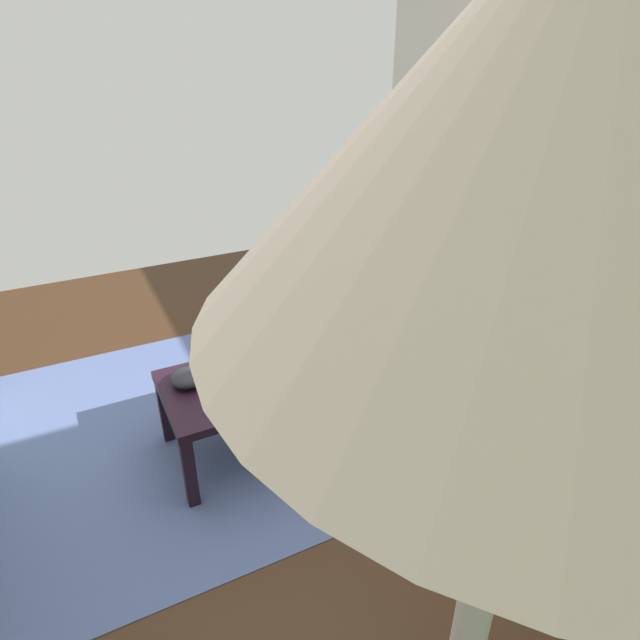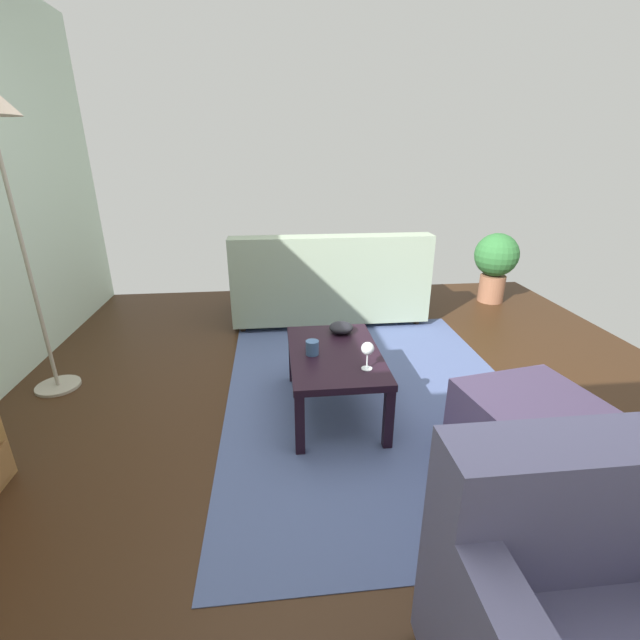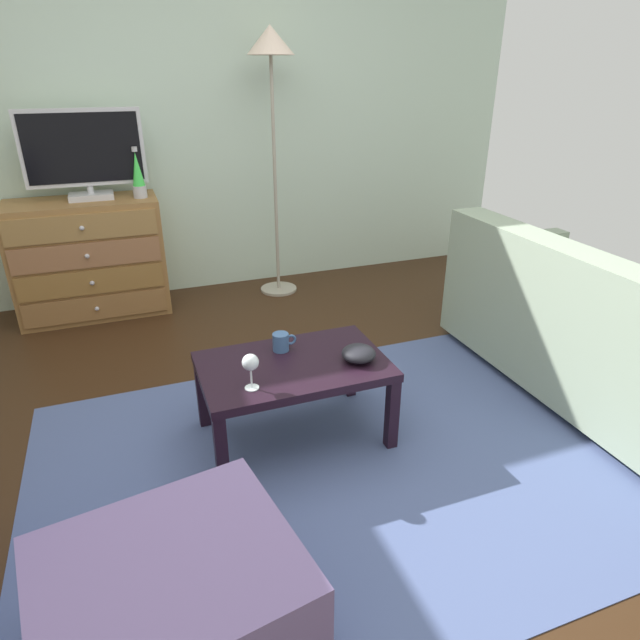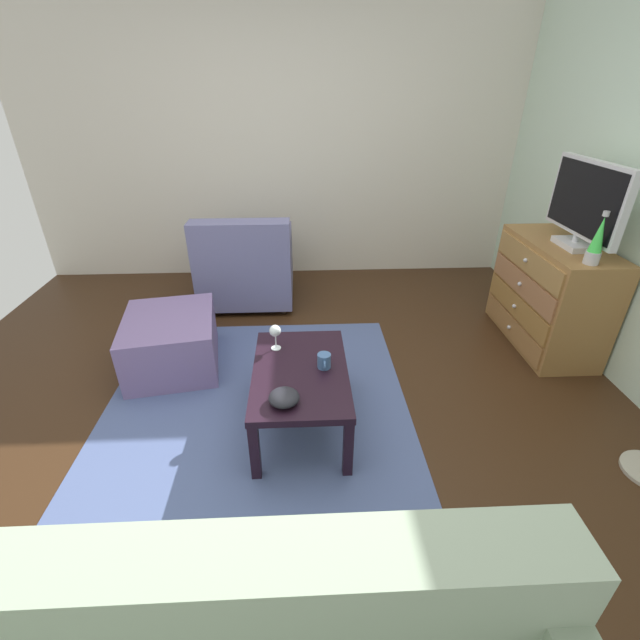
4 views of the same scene
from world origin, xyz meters
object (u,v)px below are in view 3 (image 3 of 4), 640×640
Objects in this scene: coffee_table at (294,373)px; ottoman at (174,611)px; mug at (281,342)px; standing_lamp at (271,69)px; bowl_decorative at (358,353)px; lava_lamp at (138,176)px; tv at (84,152)px; dresser at (90,259)px; couch_large at (595,335)px; wine_glass at (251,364)px.

coffee_table is 1.13m from ottoman.
coffee_table is 7.32× the size of mug.
standing_lamp is (0.48, 1.69, 1.15)m from mug.
ottoman is 3.27m from standing_lamp.
bowl_decorative reaches higher than ottoman.
bowl_decorative is at bearing -35.62° from mug.
lava_lamp is at bearing 86.32° from ottoman.
tv reaches higher than mug.
standing_lamp is at bearing -0.30° from lava_lamp.
coffee_table is at bearing -84.13° from mug.
dresser is 0.67m from lava_lamp.
mug reaches higher than coffee_table.
ottoman is at bearing -161.70° from couch_large.
bowl_decorative is (0.30, -0.21, -0.01)m from mug.
dresser is 8.56× the size of mug.
couch_large reaches higher than ottoman.
ottoman is (0.13, -2.80, -0.91)m from tv.
dresser is at bearing 114.83° from coffee_table.
standing_lamp reaches higher than couch_large.
lava_lamp is 2.10× the size of wine_glass.
mug is 0.74× the size of bowl_decorative.
lava_lamp is at bearing 104.68° from coffee_table.
dresser is 0.53× the size of standing_lamp.
bowl_decorative is 1.33m from couch_large.
mug is at bearing 52.72° from wine_glass.
coffee_table is (0.87, -1.87, -0.06)m from dresser.
wine_glass is 0.36m from mug.
bowl_decorative is at bearing 176.53° from couch_large.
standing_lamp reaches higher than wine_glass.
lava_lamp is 2.95m from couch_large.
bowl_decorative is (0.28, -0.08, 0.09)m from coffee_table.
coffee_table is 2.26m from standing_lamp.
lava_lamp reaches higher than coffee_table.
lava_lamp is (0.39, -0.04, 0.55)m from dresser.
dresser is 6.21× the size of wine_glass.
ottoman is (-0.18, -2.74, -0.75)m from lava_lamp.
couch_large reaches higher than coffee_table.
ottoman is at bearing -93.68° from lava_lamp.
lava_lamp reaches higher than bowl_decorative.
ottoman is (0.21, -2.78, -0.21)m from dresser.
lava_lamp is 1.99m from coffee_table.
tv is at bearing 118.47° from bowl_decorative.
tv reaches higher than dresser.
mug is 0.07× the size of couch_large.
tv is 2.19m from coffee_table.
dresser is 1.94m from mug.
mug is (0.21, 0.28, -0.07)m from wine_glass.
mug is 2.10m from standing_lamp.
couch_large reaches higher than bowl_decorative.
standing_lamp is at bearing 84.62° from bowl_decorative.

